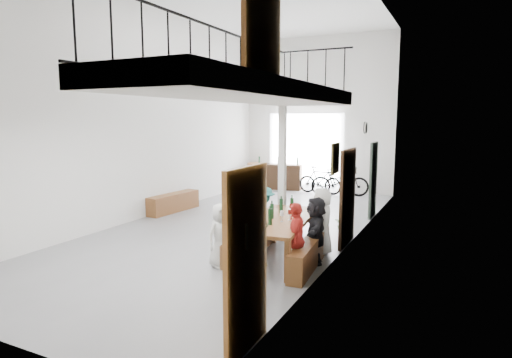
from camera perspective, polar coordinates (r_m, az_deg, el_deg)
The scene contains 24 objects.
floor at distance 10.47m, azimuth -2.25°, elevation -6.39°, with size 12.00×12.00×0.00m, color slate.
room_walls at distance 10.19m, azimuth -2.36°, elevation 13.36°, with size 12.00×12.00×12.00m.
gateway_portal at distance 15.81m, azimuth 6.59°, elevation 3.59°, with size 2.80×0.08×2.80m, color white.
right_wall_decor at distance 7.43m, azimuth 9.40°, elevation 1.25°, with size 0.07×8.28×5.07m.
balcony at distance 6.47m, azimuth 0.13°, elevation 11.20°, with size 1.52×5.62×4.00m.
tasting_table at distance 7.92m, azimuth 3.22°, elevation -5.85°, with size 1.29×2.55×0.79m.
bench_inner at distance 8.29m, azimuth -0.99°, elevation -8.73°, with size 0.30×1.87×0.43m, color brown.
bench_wall at distance 7.77m, azimuth 7.20°, elevation -9.73°, with size 0.27×2.11×0.49m, color brown.
tableware at distance 7.99m, azimuth 3.60°, elevation -4.03°, with size 0.43×1.23×0.35m.
side_bench at distance 12.33m, azimuth -10.96°, elevation -3.10°, with size 0.40×1.82×0.51m, color brown.
oak_barrel at distance 16.07m, azimuth -0.01°, elevation 0.43°, with size 0.66×0.66×0.97m.
serving_counter at distance 15.98m, azimuth 2.95°, elevation 0.31°, with size 1.76×0.49×0.93m, color #37200F.
counter_bottles at distance 15.93m, azimuth 2.98°, elevation 2.48°, with size 1.50×0.31×0.28m.
guest_left_a at distance 7.62m, azimuth -4.70°, elevation -7.47°, with size 0.56×0.36×1.14m, color silver.
guest_left_b at distance 8.15m, azimuth -1.88°, elevation -5.94°, with size 0.47×0.31×1.28m, color #237776.
guest_left_c at distance 8.54m, azimuth -0.81°, elevation -5.59°, with size 0.58×0.45×1.19m, color silver.
guest_left_d at distance 9.04m, azimuth 1.12°, elevation -4.79°, with size 0.78×0.45×1.20m, color #237776.
guest_right_a at distance 7.23m, azimuth 5.39°, elevation -7.95°, with size 0.72×0.30×1.24m, color red.
guest_right_b at distance 7.85m, azimuth 7.97°, elevation -6.77°, with size 1.13×0.36×1.22m, color black.
guest_right_c at distance 8.32m, azimuth 8.79°, elevation -5.63°, with size 0.64×0.42×1.31m, color silver.
host_standing at distance 6.16m, azimuth -0.54°, elevation -8.06°, with size 0.65×0.43×1.80m, color #474D2B.
potted_plant at distance 10.00m, azimuth 11.63°, elevation -5.99°, with size 0.38×0.33×0.43m, color #1D4A1B.
bicycle_near at distance 14.80m, azimuth 11.11°, elevation -0.27°, with size 0.67×1.94×1.02m, color black.
bicycle_far at distance 15.10m, azimuth 8.51°, elevation -0.17°, with size 0.45×1.59×0.95m, color black.
Camera 1 is at (4.77, -8.95, 2.60)m, focal length 30.00 mm.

